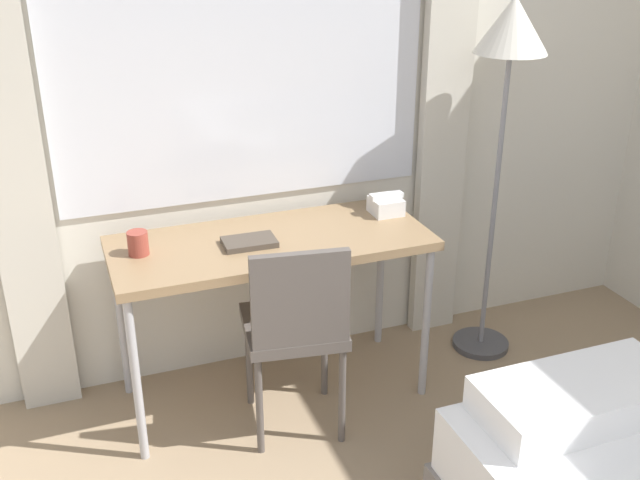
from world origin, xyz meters
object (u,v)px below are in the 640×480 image
Objects in this scene: standing_lamp at (509,62)px; book at (249,242)px; mug at (138,243)px; telephone at (386,205)px; desk_chair at (296,323)px; desk at (271,252)px.

book is (-1.20, -0.04, -0.65)m from standing_lamp.
mug is at bearing 179.14° from standing_lamp.
mug is at bearing -177.27° from telephone.
desk_chair is 0.71m from mug.
standing_lamp reaches higher than telephone.
desk is 0.13m from book.
standing_lamp is 1.75m from mug.
desk_chair is at bearing -68.18° from book.
desk_chair is 0.52× the size of standing_lamp.
telephone and mug have the same top height.
standing_lamp is (1.09, 0.31, 0.91)m from desk_chair.
desk_chair is (0.01, -0.29, -0.19)m from desk.
standing_lamp is 7.76× the size of book.
desk is at bearing -179.34° from standing_lamp.
telephone is (0.57, 0.09, 0.11)m from desk.
desk_chair is 0.74m from telephone.
desk is 1.32m from standing_lamp.
desk is 0.78× the size of standing_lamp.
telephone is 1.57× the size of mug.
standing_lamp is at bearing 24.27° from desk_chair.
standing_lamp is at bearing -0.86° from mug.
telephone is 0.69× the size of book.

